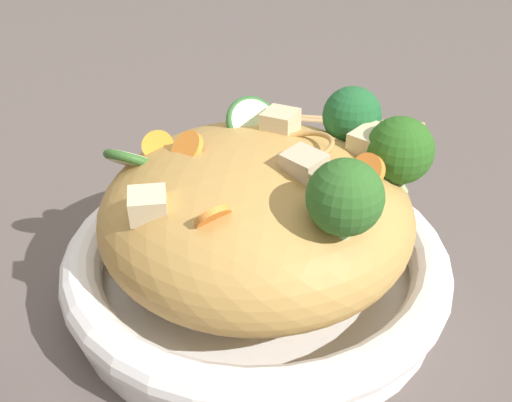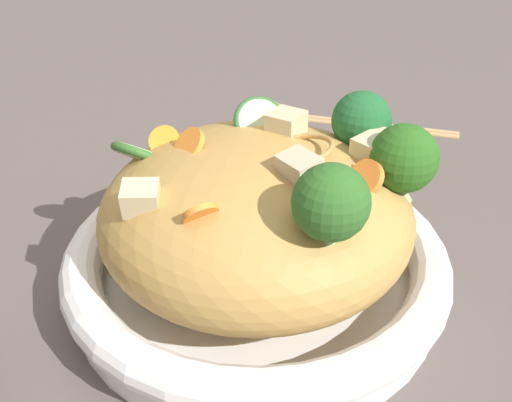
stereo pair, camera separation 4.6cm
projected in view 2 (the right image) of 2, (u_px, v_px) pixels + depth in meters
ground_plane at (256, 288)px, 0.50m from camera, size 3.00×3.00×0.00m
serving_bowl at (256, 264)px, 0.49m from camera, size 0.31×0.31×0.05m
noodle_heap at (256, 213)px, 0.46m from camera, size 0.24×0.24×0.12m
broccoli_florets at (368, 160)px, 0.42m from camera, size 0.11×0.18×0.07m
carrot_coins at (250, 150)px, 0.45m from camera, size 0.19×0.18×0.03m
zucchini_slices at (194, 139)px, 0.48m from camera, size 0.12×0.12×0.05m
chicken_chunks at (322, 159)px, 0.44m from camera, size 0.15×0.18×0.04m
chopsticks_pair at (365, 123)px, 0.77m from camera, size 0.23×0.08×0.01m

